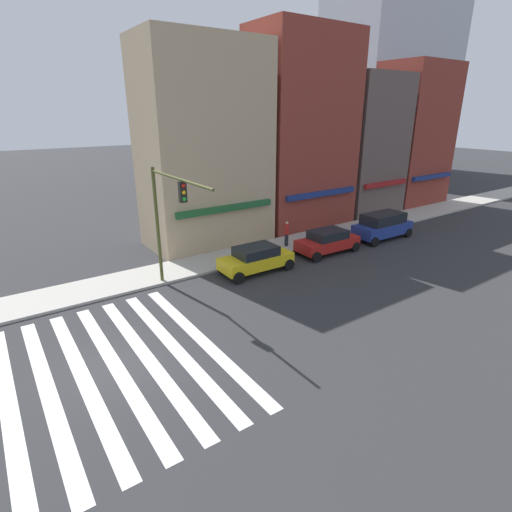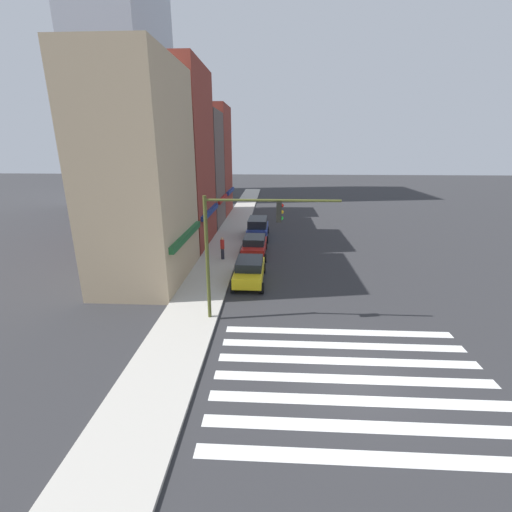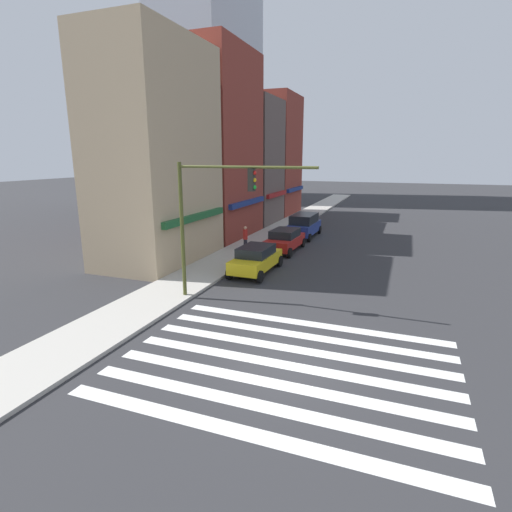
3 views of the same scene
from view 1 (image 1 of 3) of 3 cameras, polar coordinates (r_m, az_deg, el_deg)
The scene contains 9 objects.
ground_plane at distance 16.52m, azimuth -19.38°, elevation -14.68°, with size 200.00×200.00×0.00m, color #2D2D30.
sidewalk_left at distance 23.01m, azimuth -24.72°, elevation -4.97°, with size 120.00×3.00×0.15m.
crosswalk_stripes at distance 16.52m, azimuth -19.38°, elevation -14.67°, with size 7.60×10.80×0.01m.
storefront_row at distance 34.85m, azimuth 9.66°, elevation 16.09°, with size 31.07×5.30×14.91m.
traffic_signal at distance 20.29m, azimuth -12.53°, elevation 6.46°, with size 0.32×6.40×6.41m.
sedan_yellow at distance 23.62m, azimuth 0.00°, elevation -0.36°, with size 4.43×2.02×1.59m.
sedan_red at distance 27.21m, azimuth 10.17°, elevation 2.12°, with size 4.45×2.02×1.59m.
suv_blue at distance 31.28m, azimuth 17.62°, elevation 4.21°, with size 4.73×2.12×1.94m.
pedestrian_red_jacket at distance 27.82m, azimuth 4.39°, elevation 3.28°, with size 0.32×0.32×1.77m.
Camera 1 is at (-2.91, -13.46, 9.13)m, focal length 28.00 mm.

